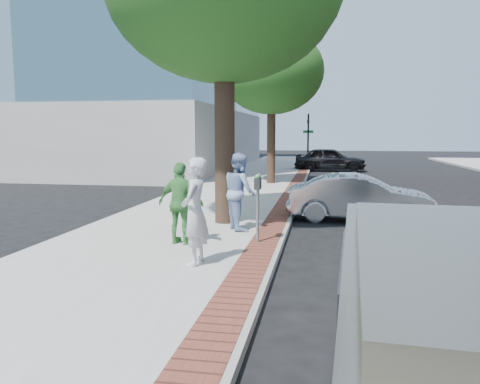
% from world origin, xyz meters
% --- Properties ---
extents(ground, '(120.00, 120.00, 0.00)m').
position_xyz_m(ground, '(0.00, 0.00, 0.00)').
color(ground, black).
rests_on(ground, ground).
extents(sidewalk, '(5.00, 60.00, 0.15)m').
position_xyz_m(sidewalk, '(-1.50, 8.00, 0.07)').
color(sidewalk, '#9E9991').
rests_on(sidewalk, ground).
extents(brick_strip, '(0.60, 60.00, 0.01)m').
position_xyz_m(brick_strip, '(0.70, 8.00, 0.15)').
color(brick_strip, brown).
rests_on(brick_strip, sidewalk).
extents(curb, '(0.10, 60.00, 0.15)m').
position_xyz_m(curb, '(1.05, 8.00, 0.07)').
color(curb, gray).
rests_on(curb, ground).
extents(office_base, '(18.20, 22.20, 4.00)m').
position_xyz_m(office_base, '(-13.00, 22.00, 2.00)').
color(office_base, gray).
rests_on(office_base, ground).
extents(signal_near, '(0.70, 0.15, 3.80)m').
position_xyz_m(signal_near, '(0.90, 22.00, 2.25)').
color(signal_near, black).
rests_on(signal_near, ground).
extents(tree_far, '(4.80, 4.80, 7.14)m').
position_xyz_m(tree_far, '(-0.50, 12.00, 5.30)').
color(tree_far, black).
rests_on(tree_far, sidewalk).
extents(parking_meter, '(0.12, 0.32, 1.47)m').
position_xyz_m(parking_meter, '(0.56, -0.22, 1.21)').
color(parking_meter, gray).
rests_on(parking_meter, sidewalk).
extents(person_gray, '(0.48, 0.71, 1.91)m').
position_xyz_m(person_gray, '(-0.30, -2.11, 1.10)').
color(person_gray, '#B9B9BF').
rests_on(person_gray, sidewalk).
extents(person_officer, '(1.05, 1.13, 1.87)m').
position_xyz_m(person_officer, '(-0.06, 1.10, 1.08)').
color(person_officer, '#849ECC').
rests_on(person_officer, sidewalk).
extents(person_green, '(1.07, 0.57, 1.73)m').
position_xyz_m(person_green, '(-1.01, -0.64, 1.01)').
color(person_green, '#439142').
rests_on(person_green, sidewalk).
extents(sedan_silver, '(4.09, 1.56, 1.33)m').
position_xyz_m(sedan_silver, '(2.97, 3.51, 0.67)').
color(sedan_silver, '#ABADB3').
rests_on(sedan_silver, ground).
extents(bg_car, '(4.67, 1.96, 1.58)m').
position_xyz_m(bg_car, '(2.38, 21.43, 0.79)').
color(bg_car, black).
rests_on(bg_car, ground).
extents(van, '(2.13, 4.91, 1.77)m').
position_xyz_m(van, '(3.01, -6.38, 0.97)').
color(van, gray).
rests_on(van, ground).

